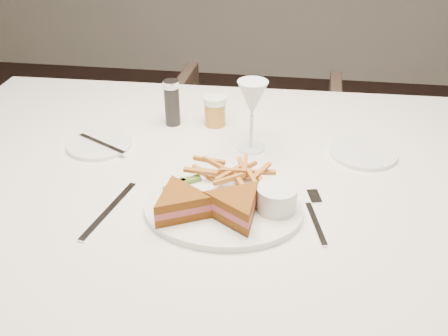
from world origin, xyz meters
The scene contains 3 objects.
table centered at (0.04, -0.06, 0.38)m, with size 1.54×1.03×0.75m, color silver.
chair_far centered at (0.02, 0.74, 0.34)m, with size 0.67×0.62×0.68m, color #46352B.
table_setting centered at (0.04, -0.10, 0.79)m, with size 0.80×0.59×0.18m.
Camera 1 is at (0.17, -1.00, 1.35)m, focal length 40.00 mm.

